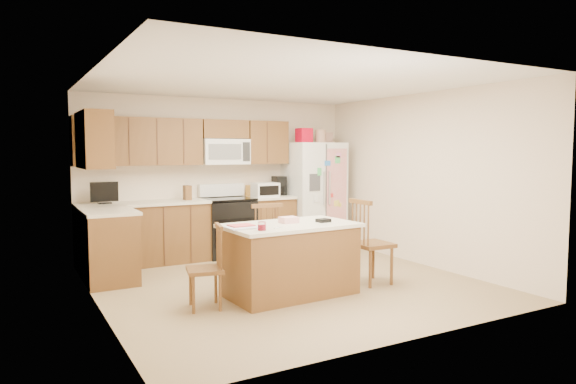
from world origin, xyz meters
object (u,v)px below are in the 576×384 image
refrigerator (314,194)px  windsor_chair_back (263,243)px  windsor_chair_left (207,269)px  windsor_chair_right (370,244)px  stove (228,226)px  island (290,259)px

refrigerator → windsor_chair_back: bearing=-138.3°
windsor_chair_left → windsor_chair_back: 1.34m
windsor_chair_left → windsor_chair_right: bearing=-1.0°
refrigerator → windsor_chair_left: 3.71m
stove → windsor_chair_back: 1.63m
stove → refrigerator: size_ratio=0.55×
windsor_chair_back → windsor_chair_right: windsor_chair_right is taller
island → windsor_chair_left: (-1.02, -0.02, 0.00)m
windsor_chair_left → windsor_chair_right: (2.14, -0.04, 0.08)m
windsor_chair_right → windsor_chair_left: bearing=179.0°
refrigerator → windsor_chair_right: (-0.67, -2.40, -0.42)m
refrigerator → windsor_chair_right: bearing=-105.6°
refrigerator → windsor_chair_back: size_ratio=2.04×
windsor_chair_back → windsor_chair_right: size_ratio=0.94×
refrigerator → island: bearing=-127.4°
stove → refrigerator: bearing=-2.3°
windsor_chair_left → windsor_chair_back: windsor_chair_back is taller
windsor_chair_left → windsor_chair_back: bearing=37.3°
stove → windsor_chair_left: (-1.24, -2.43, -0.05)m
island → windsor_chair_left: island is taller
windsor_chair_back → windsor_chair_right: bearing=-38.3°
island → refrigerator: bearing=52.6°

